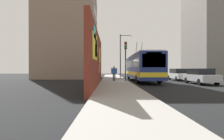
% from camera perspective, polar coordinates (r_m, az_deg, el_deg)
% --- Properties ---
extents(ground_plane, '(80.00, 80.00, 0.00)m').
position_cam_1_polar(ground_plane, '(19.86, 5.59, -4.10)').
color(ground_plane, black).
extents(sidewalk_slab, '(48.00, 3.20, 0.15)m').
position_cam_1_polar(sidewalk_slab, '(19.74, 0.96, -3.91)').
color(sidewalk_slab, gray).
rests_on(sidewalk_slab, ground_plane).
extents(graffiti_wall, '(12.67, 0.32, 4.65)m').
position_cam_1_polar(graffiti_wall, '(15.05, -5.12, 3.37)').
color(graffiti_wall, maroon).
rests_on(graffiti_wall, ground_plane).
extents(building_far_left, '(8.93, 9.24, 20.88)m').
position_cam_1_polar(building_far_left, '(32.13, -13.97, 16.41)').
color(building_far_left, gray).
rests_on(building_far_left, ground_plane).
extents(building_far_right, '(10.34, 6.74, 18.69)m').
position_cam_1_polar(building_far_right, '(39.65, 28.78, 11.65)').
color(building_far_right, gray).
rests_on(building_far_right, ground_plane).
extents(city_bus, '(12.64, 2.57, 5.09)m').
position_cam_1_polar(city_bus, '(22.59, 9.40, 1.10)').
color(city_bus, navy).
rests_on(city_bus, ground_plane).
extents(parked_car_silver, '(4.22, 1.83, 1.58)m').
position_cam_1_polar(parked_car_silver, '(20.06, 26.55, -1.71)').
color(parked_car_silver, '#B7B7BC').
rests_on(parked_car_silver, ground_plane).
extents(parked_car_white, '(4.16, 1.77, 1.58)m').
position_cam_1_polar(parked_car_white, '(25.17, 20.63, -1.29)').
color(parked_car_white, white).
rests_on(parked_car_white, ground_plane).
extents(pedestrian_midblock, '(0.23, 0.68, 1.71)m').
position_cam_1_polar(pedestrian_midblock, '(20.50, 0.69, -0.72)').
color(pedestrian_midblock, '#2D3F59').
rests_on(pedestrian_midblock, sidewalk_slab).
extents(traffic_light, '(0.49, 0.28, 4.53)m').
position_cam_1_polar(traffic_light, '(20.55, 4.39, 4.92)').
color(traffic_light, '#2D382D').
rests_on(traffic_light, sidewalk_slab).
extents(street_lamp, '(0.44, 1.97, 6.88)m').
position_cam_1_polar(street_lamp, '(28.40, 3.15, 5.53)').
color(street_lamp, '#4C4C51').
rests_on(street_lamp, sidewalk_slab).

